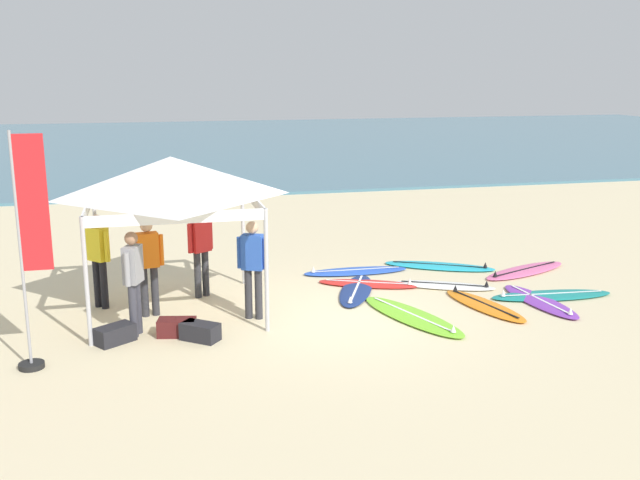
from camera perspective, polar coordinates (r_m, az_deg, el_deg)
name	(u,v)px	position (r m, az deg, el deg)	size (l,w,h in m)	color
ground_plane	(342,317)	(12.69, 1.75, -6.06)	(80.00, 80.00, 0.00)	beige
sea	(201,144)	(42.50, -9.34, 7.45)	(80.00, 36.00, 0.10)	teal
canopy_tent	(171,178)	(12.71, -11.57, 4.80)	(2.90, 2.90, 2.75)	#B7B7BC
surfboard_teal	(551,295)	(14.44, 17.65, -4.14)	(2.40, 0.82, 0.19)	#19847F
surfboard_white	(445,285)	(14.58, 9.74, -3.52)	(2.02, 1.36, 0.19)	white
surfboard_cyan	(440,266)	(15.98, 9.35, -2.02)	(2.39, 1.69, 0.19)	#23B2CC
surfboard_navy	(356,290)	(14.07, 2.84, -3.97)	(1.39, 2.19, 0.19)	navy
surfboard_lime	(412,316)	(12.73, 7.24, -5.94)	(1.46, 2.62, 0.19)	#7AD12D
surfboard_pink	(525,271)	(16.02, 15.75, -2.32)	(2.40, 1.48, 0.19)	pink
surfboard_orange	(484,305)	(13.53, 12.73, -5.00)	(1.04, 2.16, 0.19)	orange
surfboard_purple	(540,301)	(14.01, 16.86, -4.61)	(0.76, 2.18, 0.19)	purple
surfboard_blue	(355,271)	(15.39, 2.78, -2.45)	(2.24, 0.66, 0.19)	blue
surfboard_red	(369,284)	(14.52, 3.84, -3.43)	(2.04, 1.30, 0.19)	red
person_yellow	(99,254)	(13.50, -16.95, -1.08)	(0.41, 0.42, 1.71)	black
person_blue	(253,263)	(12.39, -5.28, -1.80)	(0.51, 0.35, 1.71)	#2D2D33
person_orange	(148,261)	(12.83, -13.31, -1.60)	(0.54, 0.28, 1.71)	#2D2D33
person_red	(201,246)	(13.73, -9.34, -0.44)	(0.48, 0.38, 1.71)	#2D2D33
person_grey	(133,276)	(11.95, -14.41, -2.75)	(0.34, 0.52, 1.71)	#383842
banner_flag	(30,262)	(10.92, -21.74, -1.61)	(0.60, 0.36, 3.40)	#99999E
gear_bag_near_tent	(200,332)	(11.77, -9.36, -7.09)	(0.60, 0.32, 0.28)	#232328
gear_bag_by_pole	(115,334)	(11.94, -15.75, -7.13)	(0.60, 0.32, 0.28)	#232328
gear_bag_on_sand	(177,327)	(12.02, -11.15, -6.72)	(0.60, 0.32, 0.28)	#4C1919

